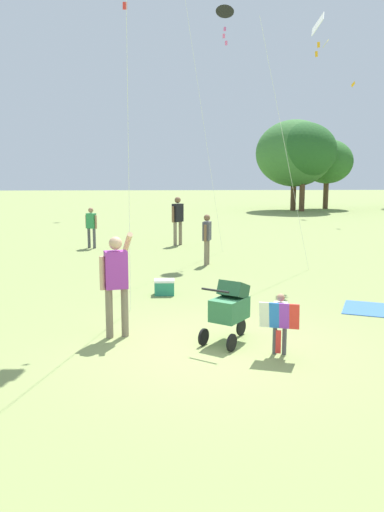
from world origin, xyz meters
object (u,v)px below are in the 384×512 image
(child_with_butterfly_kite, at_px, (280,319))
(picnic_blanket, at_px, (384,310))
(person_adult_flyer, at_px, (116,277))
(person_sitting_far, at_px, (91,224))
(kite_orange_delta, at_px, (315,38))
(person_red_shirt, at_px, (207,235))
(person_couple_left, at_px, (178,217))
(kite_green_novelty, at_px, (224,16))
(stroller, at_px, (230,306))
(cooler_box, at_px, (164,287))

(child_with_butterfly_kite, xyz_separation_m, picnic_blanket, (2.64, 2.45, -0.57))
(person_adult_flyer, relative_size, person_sitting_far, 1.24)
(child_with_butterfly_kite, bearing_deg, kite_orange_delta, 72.24)
(person_red_shirt, bearing_deg, person_sitting_far, 138.17)
(person_sitting_far, relative_size, person_couple_left, 0.81)
(kite_orange_delta, relative_size, person_red_shirt, 4.61)
(child_with_butterfly_kite, xyz_separation_m, kite_orange_delta, (2.15, 6.71, 5.62))
(person_red_shirt, bearing_deg, kite_green_novelty, 74.32)
(kite_orange_delta, height_order, person_sitting_far, kite_orange_delta)
(kite_orange_delta, distance_m, person_couple_left, 8.02)
(kite_green_novelty, distance_m, picnic_blanket, 11.13)
(person_red_shirt, xyz_separation_m, person_couple_left, (-0.80, 4.07, 0.17))
(person_red_shirt, distance_m, person_couple_left, 4.15)
(person_sitting_far, bearing_deg, stroller, -70.14)
(child_with_butterfly_kite, height_order, person_adult_flyer, person_adult_flyer)
(person_sitting_far, xyz_separation_m, person_couple_left, (3.09, 0.59, 0.20))
(person_red_shirt, xyz_separation_m, picnic_blanket, (3.23, -5.22, -0.87))
(picnic_blanket, height_order, cooler_box, cooler_box)
(person_red_shirt, bearing_deg, child_with_butterfly_kite, -85.60)
(person_red_shirt, xyz_separation_m, cooler_box, (-1.21, -3.68, -0.71))
(person_adult_flyer, height_order, cooler_box, person_adult_flyer)
(kite_orange_delta, relative_size, kite_green_novelty, 0.87)
(person_couple_left, bearing_deg, child_with_butterfly_kite, -83.26)
(person_adult_flyer, relative_size, kite_orange_delta, 0.26)
(kite_orange_delta, relative_size, picnic_blanket, 4.40)
(person_adult_flyer, bearing_deg, person_sitting_far, 100.61)
(kite_green_novelty, relative_size, person_red_shirt, 5.31)
(picnic_blanket, bearing_deg, child_with_butterfly_kite, -137.13)
(child_with_butterfly_kite, distance_m, cooler_box, 4.40)
(stroller, height_order, kite_green_novelty, kite_green_novelty)
(child_with_butterfly_kite, distance_m, stroller, 0.96)
(stroller, relative_size, kite_orange_delta, 0.15)
(child_with_butterfly_kite, bearing_deg, cooler_box, 114.33)
(stroller, bearing_deg, kite_green_novelty, 85.22)
(stroller, relative_size, person_couple_left, 0.59)
(kite_green_novelty, distance_m, person_couple_left, 6.93)
(person_sitting_far, relative_size, picnic_blanket, 0.93)
(kite_orange_delta, relative_size, person_sitting_far, 4.75)
(kite_orange_delta, bearing_deg, kite_green_novelty, 120.81)
(picnic_blanket, xyz_separation_m, cooler_box, (-4.44, 1.54, 0.17))
(person_adult_flyer, xyz_separation_m, picnic_blanket, (5.21, 1.46, -1.03))
(stroller, distance_m, kite_orange_delta, 8.71)
(child_with_butterfly_kite, xyz_separation_m, person_couple_left, (-1.39, 11.74, 0.48))
(kite_orange_delta, bearing_deg, child_with_butterfly_kite, -107.76)
(person_adult_flyer, height_order, person_couple_left, person_adult_flyer)
(kite_green_novelty, distance_m, person_red_shirt, 7.22)
(person_sitting_far, bearing_deg, kite_green_novelty, -12.37)
(child_with_butterfly_kite, xyz_separation_m, cooler_box, (-1.80, 3.99, -0.40))
(stroller, relative_size, person_red_shirt, 0.70)
(person_adult_flyer, distance_m, picnic_blanket, 5.51)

